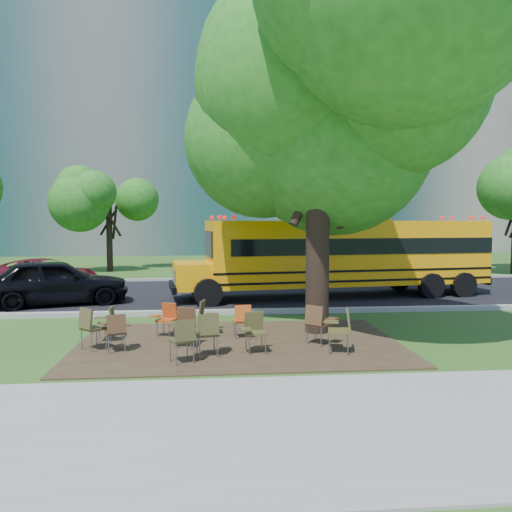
{
  "coord_description": "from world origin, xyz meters",
  "views": [
    {
      "loc": [
        0.39,
        -11.29,
        2.69
      ],
      "look_at": [
        1.8,
        4.13,
        1.61
      ],
      "focal_mm": 35.0,
      "sensor_mm": 36.0,
      "label": 1
    }
  ],
  "objects": [
    {
      "name": "chair_11",
      "position": [
        1.12,
        -0.08,
        0.5
      ],
      "size": [
        0.54,
        0.52,
        0.81
      ],
      "rotation": [
        0.0,
        0.0,
        0.09
      ],
      "color": "#CC4D15",
      "rests_on": "ground"
    },
    {
      "name": "chair_10",
      "position": [
        0.28,
        0.53,
        0.5
      ],
      "size": [
        0.48,
        0.61,
        0.8
      ],
      "rotation": [
        0.0,
        0.0,
        -1.83
      ],
      "color": "#433A1D",
      "rests_on": "ground"
    },
    {
      "name": "kerb_near",
      "position": [
        0.0,
        3.0,
        0.07
      ],
      "size": [
        80.0,
        0.25,
        0.14
      ],
      "primitive_type": "cube",
      "color": "gray",
      "rests_on": "ground"
    },
    {
      "name": "kerb_far",
      "position": [
        0.0,
        11.1,
        0.07
      ],
      "size": [
        80.0,
        0.25,
        0.14
      ],
      "primitive_type": "cube",
      "color": "gray",
      "rests_on": "ground"
    },
    {
      "name": "chair_3",
      "position": [
        -0.18,
        -0.71,
        0.53
      ],
      "size": [
        0.62,
        0.5,
        0.85
      ],
      "rotation": [
        0.0,
        0.0,
        2.96
      ],
      "color": "#51341D",
      "rests_on": "ground"
    },
    {
      "name": "asphalt_road",
      "position": [
        0.0,
        7.0,
        0.02
      ],
      "size": [
        80.0,
        8.0,
        0.04
      ],
      "primitive_type": "cube",
      "color": "black",
      "rests_on": "ground"
    },
    {
      "name": "chair_5",
      "position": [
        1.26,
        -1.33,
        0.52
      ],
      "size": [
        0.56,
        0.55,
        0.84
      ],
      "rotation": [
        0.0,
        0.0,
        3.27
      ],
      "color": "#49461F",
      "rests_on": "ground"
    },
    {
      "name": "bg_car_red",
      "position": [
        -6.13,
        8.86,
        0.61
      ],
      "size": [
        4.85,
        3.56,
        1.22
      ],
      "primitive_type": "imported",
      "rotation": [
        0.0,
        0.0,
        1.18
      ],
      "color": "#520E19",
      "rests_on": "ground"
    },
    {
      "name": "chair_9",
      "position": [
        -0.64,
        0.28,
        0.49
      ],
      "size": [
        0.64,
        0.51,
        0.79
      ],
      "rotation": [
        0.0,
        0.0,
        2.73
      ],
      "color": "#A93D12",
      "rests_on": "ground"
    },
    {
      "name": "chair_4",
      "position": [
        0.34,
        -1.55,
        0.55
      ],
      "size": [
        0.6,
        0.61,
        0.9
      ],
      "rotation": [
        0.0,
        0.0,
        0.18
      ],
      "color": "#423E1C",
      "rests_on": "ground"
    },
    {
      "name": "chair_8",
      "position": [
        -1.91,
        -0.07,
        0.49
      ],
      "size": [
        0.46,
        0.51,
        0.79
      ],
      "rotation": [
        0.0,
        0.0,
        1.57
      ],
      "color": "#4C4821",
      "rests_on": "ground"
    },
    {
      "name": "main_tree",
      "position": [
        2.93,
        0.4,
        5.81
      ],
      "size": [
        7.2,
        7.2,
        9.42
      ],
      "color": "black",
      "rests_on": "ground"
    },
    {
      "name": "building_main",
      "position": [
        -8.0,
        36.0,
        11.0
      ],
      "size": [
        38.0,
        16.0,
        22.0
      ],
      "primitive_type": "cube",
      "color": "slate",
      "rests_on": "ground"
    },
    {
      "name": "chair_0",
      "position": [
        -1.52,
        -1.06,
        0.51
      ],
      "size": [
        0.56,
        0.62,
        0.82
      ],
      "rotation": [
        0.0,
        0.0,
        0.34
      ],
      "color": "#4C321B",
      "rests_on": "ground"
    },
    {
      "name": "school_bus",
      "position": [
        5.16,
        5.99,
        1.57
      ],
      "size": [
        11.28,
        3.81,
        2.71
      ],
      "rotation": [
        0.0,
        0.0,
        0.13
      ],
      "color": "#F39B07",
      "rests_on": "ground"
    },
    {
      "name": "black_car",
      "position": [
        -4.53,
        5.01,
        0.76
      ],
      "size": [
        4.78,
        3.0,
        1.52
      ],
      "primitive_type": "imported",
      "rotation": [
        0.0,
        0.0,
        1.86
      ],
      "color": "black",
      "rests_on": "ground"
    },
    {
      "name": "bg_tree_2",
      "position": [
        -5.0,
        16.0,
        4.21
      ],
      "size": [
        4.8,
        4.8,
        6.62
      ],
      "color": "black",
      "rests_on": "ground"
    },
    {
      "name": "chair_1",
      "position": [
        -2.06,
        -0.85,
        0.56
      ],
      "size": [
        0.78,
        0.62,
        0.91
      ],
      "rotation": [
        0.0,
        0.0,
        -0.76
      ],
      "color": "#473E1E",
      "rests_on": "ground"
    },
    {
      "name": "sidewalk",
      "position": [
        0.0,
        -5.0,
        0.02
      ],
      "size": [
        60.0,
        4.0,
        0.04
      ],
      "primitive_type": "cube",
      "color": "gray",
      "rests_on": "ground"
    },
    {
      "name": "bg_tree_3",
      "position": [
        8.0,
        14.0,
        5.03
      ],
      "size": [
        5.6,
        5.6,
        7.84
      ],
      "color": "black",
      "rests_on": "ground"
    },
    {
      "name": "building_right",
      "position": [
        24.0,
        38.0,
        12.5
      ],
      "size": [
        30.0,
        16.0,
        25.0
      ],
      "primitive_type": "cube",
      "color": "gray",
      "rests_on": "ground"
    },
    {
      "name": "chair_7",
      "position": [
        2.69,
        -0.86,
        0.56
      ],
      "size": [
        0.77,
        0.61,
        0.9
      ],
      "rotation": [
        0.0,
        0.0,
        -0.75
      ],
      "color": "#4F331C",
      "rests_on": "ground"
    },
    {
      "name": "chair_6",
      "position": [
        3.03,
        -1.51,
        0.57
      ],
      "size": [
        0.55,
        0.7,
        0.93
      ],
      "rotation": [
        0.0,
        0.0,
        1.33
      ],
      "color": "#4D4B21",
      "rests_on": "ground"
    },
    {
      "name": "ground",
      "position": [
        0.0,
        0.0,
        0.0
      ],
      "size": [
        160.0,
        160.0,
        0.0
      ],
      "primitive_type": "plane",
      "color": "#2B4916",
      "rests_on": "ground"
    },
    {
      "name": "chair_2",
      "position": [
        -0.12,
        -1.97,
        0.54
      ],
      "size": [
        0.6,
        0.68,
        0.87
      ],
      "rotation": [
        0.0,
        0.0,
        0.4
      ],
      "color": "#423B1C",
      "rests_on": "ground"
    },
    {
      "name": "dirt_patch",
      "position": [
        1.0,
        -0.5,
        0.01
      ],
      "size": [
        7.0,
        4.5,
        0.03
      ],
      "primitive_type": "cube",
      "color": "#382819",
      "rests_on": "ground"
    }
  ]
}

